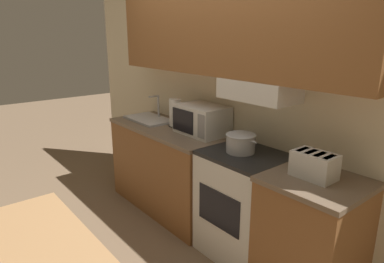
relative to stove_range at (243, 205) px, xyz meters
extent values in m
plane|color=#7F664C|center=(-0.41, 0.28, -0.46)|extent=(16.00, 16.00, 0.00)
cube|color=beige|center=(-0.41, 0.31, 0.82)|extent=(5.12, 0.05, 2.55)
cube|color=brown|center=(-0.41, 0.12, 1.40)|extent=(2.72, 0.32, 0.72)
cube|color=silver|center=(0.00, 0.12, 0.96)|extent=(0.62, 0.34, 0.16)
cube|color=brown|center=(-1.06, -0.01, -0.02)|extent=(1.43, 0.59, 0.87)
cube|color=#75604C|center=(-1.06, -0.01, 0.44)|extent=(1.45, 0.61, 0.04)
cube|color=brown|center=(0.65, -0.01, -0.02)|extent=(0.61, 0.59, 0.87)
cube|color=#75604C|center=(0.65, -0.01, 0.44)|extent=(0.63, 0.61, 0.04)
cube|color=silver|center=(0.00, 0.00, -0.02)|extent=(0.65, 0.57, 0.88)
cube|color=black|center=(0.00, 0.00, 0.44)|extent=(0.65, 0.57, 0.03)
cube|color=black|center=(0.00, -0.29, 0.05)|extent=(0.45, 0.01, 0.31)
cylinder|color=black|center=(-0.15, -0.11, 0.45)|extent=(0.09, 0.09, 0.01)
cylinder|color=black|center=(0.15, -0.11, 0.45)|extent=(0.09, 0.09, 0.01)
cylinder|color=black|center=(-0.15, 0.11, 0.45)|extent=(0.09, 0.09, 0.01)
cylinder|color=black|center=(0.15, 0.11, 0.45)|extent=(0.09, 0.09, 0.01)
cylinder|color=#B7BABF|center=(-0.05, -0.01, 0.53)|extent=(0.23, 0.23, 0.15)
torus|color=#B7BABF|center=(-0.05, -0.01, 0.60)|extent=(0.25, 0.25, 0.01)
cylinder|color=#B7BABF|center=(-0.19, -0.01, 0.57)|extent=(0.05, 0.01, 0.01)
cylinder|color=#B7BABF|center=(0.09, -0.01, 0.57)|extent=(0.05, 0.01, 0.01)
cube|color=silver|center=(-0.65, 0.10, 0.59)|extent=(0.49, 0.34, 0.28)
cube|color=black|center=(-0.73, -0.07, 0.59)|extent=(0.31, 0.01, 0.21)
cube|color=gray|center=(-0.47, -0.07, 0.59)|extent=(0.09, 0.01, 0.21)
cube|color=silver|center=(0.61, 0.00, 0.54)|extent=(0.28, 0.18, 0.17)
cube|color=black|center=(0.46, 0.00, 0.57)|extent=(0.01, 0.02, 0.02)
cube|color=black|center=(0.51, 0.00, 0.62)|extent=(0.04, 0.13, 0.01)
cube|color=black|center=(0.58, 0.00, 0.62)|extent=(0.04, 0.13, 0.01)
cube|color=black|center=(0.64, 0.00, 0.62)|extent=(0.04, 0.13, 0.01)
cube|color=black|center=(0.71, 0.00, 0.62)|extent=(0.04, 0.13, 0.01)
cube|color=#B7BABF|center=(-1.42, -0.01, 0.47)|extent=(0.57, 0.34, 0.02)
cube|color=#4C4F54|center=(-1.42, -0.03, 0.47)|extent=(0.49, 0.26, 0.01)
cylinder|color=#B7BABF|center=(-1.42, 0.12, 0.60)|extent=(0.02, 0.02, 0.24)
cylinder|color=#B7BABF|center=(-1.42, 0.06, 0.72)|extent=(0.02, 0.12, 0.02)
cylinder|color=black|center=(-1.04, 0.07, 0.46)|extent=(0.14, 0.14, 0.01)
cylinder|color=white|center=(-1.04, 0.07, 0.60)|extent=(0.12, 0.12, 0.28)
cube|color=tan|center=(-0.12, -1.67, 0.26)|extent=(1.07, 0.70, 0.04)
cube|color=tan|center=(-0.61, -1.36, -0.11)|extent=(0.06, 0.06, 0.69)
camera|label=1|loc=(1.74, -1.96, 1.38)|focal=32.00mm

